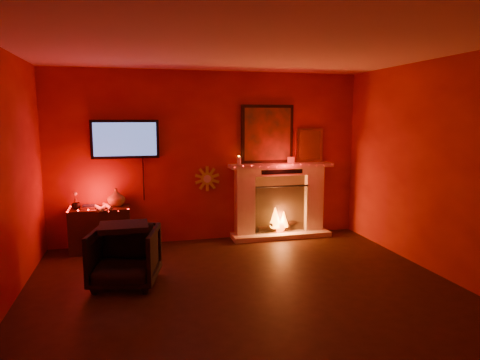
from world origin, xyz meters
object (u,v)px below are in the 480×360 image
object	(u,v)px
tv	(125,139)
sunburst_clock	(207,179)
armchair	(125,257)
console_table	(101,226)
fireplace	(279,193)

from	to	relation	value
tv	sunburst_clock	bearing A→B (deg)	1.24
tv	armchair	bearing A→B (deg)	-91.09
console_table	fireplace	bearing A→B (deg)	2.55
fireplace	armchair	xyz separation A→B (m)	(-2.47, -1.58, -0.38)
tv	console_table	xyz separation A→B (m)	(-0.39, -0.19, -1.28)
sunburst_clock	tv	bearing A→B (deg)	-178.76
sunburst_clock	armchair	bearing A→B (deg)	-127.47
fireplace	sunburst_clock	xyz separation A→B (m)	(-1.19, 0.09, 0.28)
sunburst_clock	console_table	bearing A→B (deg)	-172.45
tv	console_table	size ratio (longest dim) A/B	1.34
fireplace	sunburst_clock	distance (m)	1.23
fireplace	tv	distance (m)	2.61
fireplace	console_table	bearing A→B (deg)	-177.45
tv	console_table	distance (m)	1.35
fireplace	armchair	distance (m)	2.96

